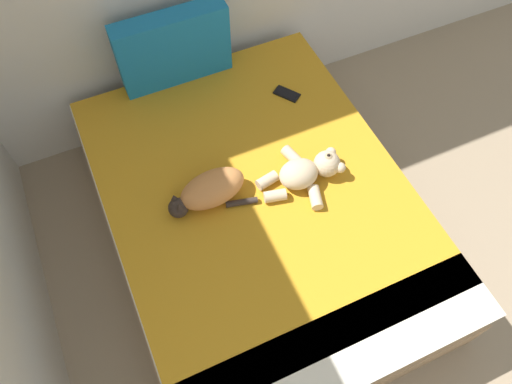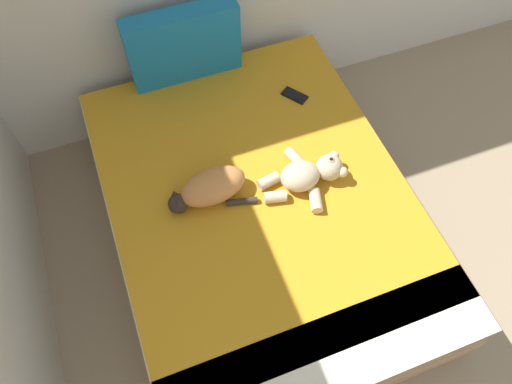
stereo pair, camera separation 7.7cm
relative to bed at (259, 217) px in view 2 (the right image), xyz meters
The scene contains 6 objects.
ground_plane 1.50m from the bed, 48.67° to the right, with size 11.01×11.01×0.00m, color gray.
bed is the anchor object (origin of this frame).
patterned_cushion 1.05m from the bed, 95.86° to the left, with size 0.64×0.13×0.43m.
cat 0.40m from the bed, 162.83° to the left, with size 0.43×0.25×0.15m.
teddy_bear 0.41m from the bed, ahead, with size 0.45×0.40×0.15m.
cell_phone 0.74m from the bed, 51.82° to the left, with size 0.14×0.16×0.01m.
Camera 2 is at (0.73, 2.10, 2.61)m, focal length 34.43 mm.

